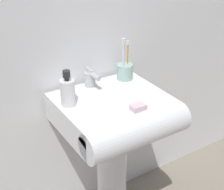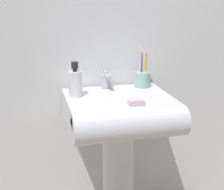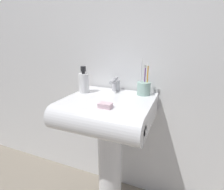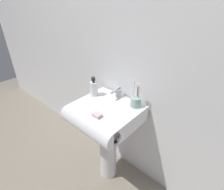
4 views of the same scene
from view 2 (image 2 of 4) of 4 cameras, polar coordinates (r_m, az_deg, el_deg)
The scene contains 7 objects.
wall_back at distance 1.78m, azimuth -0.96°, elevation 14.79°, with size 5.00×0.05×2.40m, color white.
sink_pedestal at distance 1.79m, azimuth 1.00°, elevation -14.57°, with size 0.15×0.15×0.66m, color white.
sink_basin at distance 1.57m, azimuth 1.53°, elevation -3.02°, with size 0.49×0.47×0.13m.
faucet at distance 1.72m, azimuth -0.98°, elevation 2.48°, with size 0.05×0.12×0.09m.
toothbrush_cup at distance 1.76m, azimuth 5.08°, elevation 2.71°, with size 0.08×0.08×0.22m.
soap_bottle at distance 1.59m, azimuth -6.14°, elevation 2.03°, with size 0.06×0.06×0.16m.
bar_soap at distance 1.47m, azimuth 4.03°, elevation -1.26°, with size 0.06×0.04×0.02m, color silver.
Camera 2 is at (-0.39, -1.48, 1.24)m, focal length 55.00 mm.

